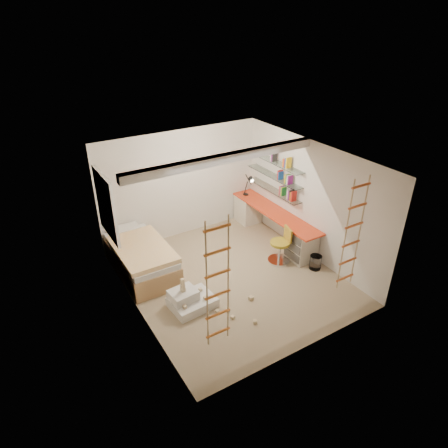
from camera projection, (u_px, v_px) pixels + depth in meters
floor at (231, 278)px, 8.30m from camera, size 4.50×4.50×0.00m
ceiling_beam at (224, 159)px, 7.32m from camera, size 4.00×0.18×0.16m
window_frame at (106, 206)px, 7.79m from camera, size 0.06×1.15×1.35m
window_blind at (108, 206)px, 7.81m from camera, size 0.02×1.00×1.20m
rope_ladder_left at (218, 284)px, 5.65m from camera, size 0.41×0.04×2.13m
rope_ladder_right at (352, 235)px, 6.88m from camera, size 0.41×0.04×2.13m
waste_bin at (315, 262)px, 8.54m from camera, size 0.25×0.25×0.32m
desk at (273, 224)px, 9.54m from camera, size 0.56×2.80×0.75m
shelves at (274, 176)px, 9.28m from camera, size 0.25×1.80×0.71m
bed at (141, 258)px, 8.39m from camera, size 1.02×2.00×0.69m
task_lamp at (250, 183)px, 9.88m from camera, size 0.14×0.36×0.57m
swivel_chair at (281, 250)px, 8.72m from camera, size 0.59×0.59×0.83m
play_platform at (190, 300)px, 7.47m from camera, size 0.86×0.69×0.36m
toy_blocks at (211, 300)px, 7.34m from camera, size 1.35×1.18×0.63m
books at (274, 173)px, 9.24m from camera, size 0.14×0.64×0.92m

